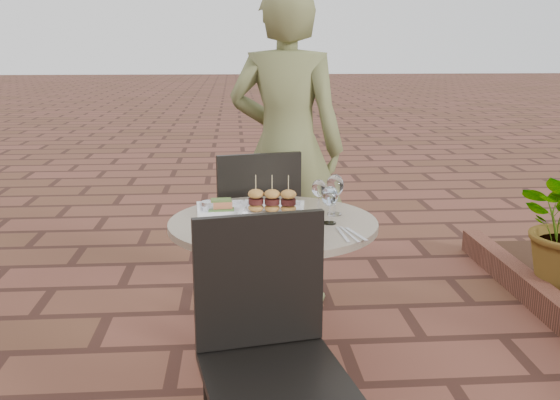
{
  "coord_description": "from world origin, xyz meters",
  "views": [
    {
      "loc": [
        -0.11,
        -2.45,
        1.47
      ],
      "look_at": [
        0.08,
        0.13,
        0.82
      ],
      "focal_mm": 40.0,
      "sensor_mm": 36.0,
      "label": 1
    }
  ],
  "objects": [
    {
      "name": "ground",
      "position": [
        0.0,
        0.0,
        0.0
      ],
      "size": [
        60.0,
        60.0,
        0.0
      ],
      "primitive_type": "plane",
      "color": "brown",
      "rests_on": "ground"
    },
    {
      "name": "diner",
      "position": [
        0.18,
        1.01,
        0.9
      ],
      "size": [
        0.75,
        0.59,
        1.79
      ],
      "primitive_type": "imported",
      "rotation": [
        0.0,
        0.0,
        2.86
      ],
      "color": "brown",
      "rests_on": "ground"
    },
    {
      "name": "wine_glass_far",
      "position": [
        0.33,
        0.21,
        0.86
      ],
      "size": [
        0.08,
        0.08,
        0.18
      ],
      "color": "white",
      "rests_on": "cafe_table"
    },
    {
      "name": "plate_sliders",
      "position": [
        0.05,
        0.23,
        0.77
      ],
      "size": [
        0.31,
        0.31,
        0.18
      ],
      "rotation": [
        0.0,
        0.0,
        -0.15
      ],
      "color": "white",
      "rests_on": "cafe_table"
    },
    {
      "name": "wine_glass_mid",
      "position": [
        0.26,
        0.26,
        0.84
      ],
      "size": [
        0.06,
        0.06,
        0.15
      ],
      "color": "white",
      "rests_on": "cafe_table"
    },
    {
      "name": "chair_far",
      "position": [
        -0.01,
        0.77,
        0.55
      ],
      "size": [
        0.52,
        0.52,
        0.93
      ],
      "rotation": [
        0.0,
        0.0,
        3.36
      ],
      "color": "black",
      "rests_on": "ground"
    },
    {
      "name": "plate_salmon",
      "position": [
        -0.18,
        0.29,
        0.75
      ],
      "size": [
        0.23,
        0.23,
        0.06
      ],
      "rotation": [
        0.0,
        0.0,
        0.07
      ],
      "color": "white",
      "rests_on": "cafe_table"
    },
    {
      "name": "chair_near",
      "position": [
        -0.02,
        -0.59,
        0.55
      ],
      "size": [
        0.52,
        0.52,
        0.93
      ],
      "rotation": [
        0.0,
        0.0,
        0.19
      ],
      "color": "black",
      "rests_on": "ground"
    },
    {
      "name": "plate_tuna",
      "position": [
        0.02,
        -0.11,
        0.75
      ],
      "size": [
        0.37,
        0.37,
        0.03
      ],
      "rotation": [
        0.0,
        0.0,
        0.38
      ],
      "color": "white",
      "rests_on": "cafe_table"
    },
    {
      "name": "cafe_table",
      "position": [
        0.05,
        0.13,
        0.48
      ],
      "size": [
        0.9,
        0.9,
        0.73
      ],
      "color": "gray",
      "rests_on": "ground"
    },
    {
      "name": "wine_glass_right",
      "position": [
        0.28,
        0.07,
        0.84
      ],
      "size": [
        0.07,
        0.07,
        0.16
      ],
      "color": "white",
      "rests_on": "cafe_table"
    },
    {
      "name": "steel_ramekin",
      "position": [
        -0.23,
        0.28,
        0.76
      ],
      "size": [
        0.09,
        0.09,
        0.05
      ],
      "primitive_type": "cylinder",
      "rotation": [
        0.0,
        0.0,
        -0.34
      ],
      "color": "silver",
      "rests_on": "cafe_table"
    },
    {
      "name": "cutlery_set",
      "position": [
        0.34,
        -0.1,
        0.73
      ],
      "size": [
        0.14,
        0.23,
        0.0
      ],
      "primitive_type": null,
      "rotation": [
        0.0,
        0.0,
        0.19
      ],
      "color": "silver",
      "rests_on": "cafe_table"
    }
  ]
}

